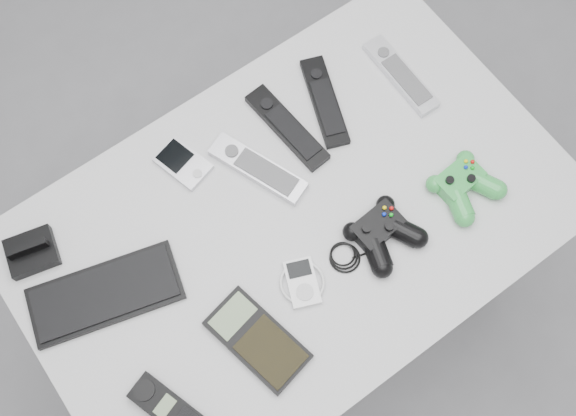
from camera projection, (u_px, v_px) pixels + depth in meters
floor at (275, 294)px, 2.03m from camera, size 3.50×3.50×0.00m
desk at (294, 230)px, 1.40m from camera, size 1.09×0.70×0.73m
pda_keyboard at (105, 294)px, 1.28m from camera, size 0.31×0.19×0.02m
dock_bracket at (30, 250)px, 1.29m from camera, size 0.11×0.10×0.05m
pda at (183, 163)px, 1.37m from camera, size 0.10×0.12×0.02m
remote_silver_a at (258, 168)px, 1.37m from camera, size 0.13×0.22×0.02m
remote_black_a at (287, 127)px, 1.40m from camera, size 0.07×0.22×0.02m
remote_black_b at (325, 101)px, 1.42m from camera, size 0.12×0.22×0.02m
remote_silver_b at (401, 75)px, 1.44m from camera, size 0.05×0.21×0.02m
cordless_handset at (175, 414)px, 1.20m from camera, size 0.11×0.18×0.03m
calculator at (257, 340)px, 1.25m from camera, size 0.14×0.21×0.02m
mp3_player at (302, 282)px, 1.29m from camera, size 0.12×0.12×0.02m
controller_black at (382, 232)px, 1.31m from camera, size 0.24×0.16×0.05m
controller_green at (464, 184)px, 1.34m from camera, size 0.14×0.15×0.04m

